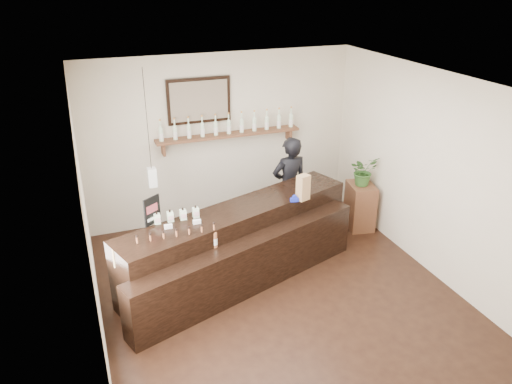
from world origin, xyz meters
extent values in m
plane|color=black|center=(0.00, 0.00, 0.00)|extent=(5.00, 5.00, 0.00)
plane|color=beige|center=(0.00, 2.50, 1.40)|extent=(4.50, 0.00, 4.50)
plane|color=beige|center=(0.00, -2.50, 1.40)|extent=(4.50, 0.00, 4.50)
plane|color=beige|center=(-2.25, 0.00, 1.40)|extent=(0.00, 5.00, 5.00)
plane|color=beige|center=(2.25, 0.00, 1.40)|extent=(0.00, 5.00, 5.00)
plane|color=white|center=(0.00, 0.00, 2.80)|extent=(5.00, 5.00, 0.00)
cube|color=#58311E|center=(0.10, 2.37, 1.50)|extent=(2.40, 0.25, 0.04)
cube|color=#58311E|center=(-0.98, 2.40, 1.38)|extent=(0.04, 0.20, 0.20)
cube|color=#58311E|center=(1.18, 2.40, 1.38)|extent=(0.04, 0.20, 0.20)
cube|color=black|center=(-0.35, 2.47, 2.08)|extent=(1.02, 0.04, 0.72)
cube|color=#403429|center=(-0.35, 2.44, 2.08)|extent=(0.92, 0.01, 0.62)
cube|color=white|center=(-1.30, 1.60, 1.25)|extent=(0.12, 0.12, 0.28)
cylinder|color=black|center=(-1.30, 1.60, 2.09)|extent=(0.01, 0.01, 1.41)
cylinder|color=#D9F5CD|center=(-1.00, 2.37, 1.62)|extent=(0.07, 0.07, 0.20)
cone|color=#D9F5CD|center=(-1.00, 2.37, 1.75)|extent=(0.07, 0.07, 0.05)
cylinder|color=#D9F5CD|center=(-1.00, 2.37, 1.81)|extent=(0.02, 0.02, 0.07)
cylinder|color=#D28C3E|center=(-1.00, 2.37, 1.86)|extent=(0.03, 0.03, 0.02)
cylinder|color=white|center=(-1.00, 2.37, 1.60)|extent=(0.07, 0.07, 0.09)
cylinder|color=#D9F5CD|center=(-0.78, 2.37, 1.62)|extent=(0.07, 0.07, 0.20)
cone|color=#D9F5CD|center=(-0.78, 2.37, 1.75)|extent=(0.07, 0.07, 0.05)
cylinder|color=#D9F5CD|center=(-0.78, 2.37, 1.81)|extent=(0.02, 0.02, 0.07)
cylinder|color=#D28C3E|center=(-0.78, 2.37, 1.86)|extent=(0.03, 0.03, 0.02)
cylinder|color=white|center=(-0.78, 2.37, 1.60)|extent=(0.07, 0.07, 0.09)
cylinder|color=#D9F5CD|center=(-0.56, 2.37, 1.62)|extent=(0.07, 0.07, 0.20)
cone|color=#D9F5CD|center=(-0.56, 2.37, 1.75)|extent=(0.07, 0.07, 0.05)
cylinder|color=#D9F5CD|center=(-0.56, 2.37, 1.81)|extent=(0.02, 0.02, 0.07)
cylinder|color=#D28C3E|center=(-0.56, 2.37, 1.86)|extent=(0.03, 0.03, 0.02)
cylinder|color=white|center=(-0.56, 2.37, 1.60)|extent=(0.07, 0.07, 0.09)
cylinder|color=#D9F5CD|center=(-0.34, 2.37, 1.62)|extent=(0.07, 0.07, 0.20)
cone|color=#D9F5CD|center=(-0.34, 2.37, 1.75)|extent=(0.07, 0.07, 0.05)
cylinder|color=#D9F5CD|center=(-0.34, 2.37, 1.81)|extent=(0.02, 0.02, 0.07)
cylinder|color=#D28C3E|center=(-0.34, 2.37, 1.86)|extent=(0.03, 0.03, 0.02)
cylinder|color=white|center=(-0.34, 2.37, 1.60)|extent=(0.07, 0.07, 0.09)
cylinder|color=#D9F5CD|center=(-0.12, 2.37, 1.62)|extent=(0.07, 0.07, 0.20)
cone|color=#D9F5CD|center=(-0.12, 2.37, 1.75)|extent=(0.07, 0.07, 0.05)
cylinder|color=#D9F5CD|center=(-0.12, 2.37, 1.81)|extent=(0.02, 0.02, 0.07)
cylinder|color=#D28C3E|center=(-0.12, 2.37, 1.86)|extent=(0.03, 0.03, 0.02)
cylinder|color=white|center=(-0.12, 2.37, 1.60)|extent=(0.07, 0.07, 0.09)
cylinder|color=#D9F5CD|center=(0.10, 2.37, 1.62)|extent=(0.07, 0.07, 0.20)
cone|color=#D9F5CD|center=(0.10, 2.37, 1.75)|extent=(0.07, 0.07, 0.05)
cylinder|color=#D9F5CD|center=(0.10, 2.37, 1.81)|extent=(0.02, 0.02, 0.07)
cylinder|color=#D28C3E|center=(0.10, 2.37, 1.86)|extent=(0.03, 0.03, 0.02)
cylinder|color=white|center=(0.10, 2.37, 1.60)|extent=(0.07, 0.07, 0.09)
cylinder|color=#D9F5CD|center=(0.32, 2.37, 1.62)|extent=(0.07, 0.07, 0.20)
cone|color=#D9F5CD|center=(0.32, 2.37, 1.75)|extent=(0.07, 0.07, 0.05)
cylinder|color=#D9F5CD|center=(0.32, 2.37, 1.81)|extent=(0.02, 0.02, 0.07)
cylinder|color=#D28C3E|center=(0.32, 2.37, 1.86)|extent=(0.03, 0.03, 0.02)
cylinder|color=white|center=(0.32, 2.37, 1.60)|extent=(0.07, 0.07, 0.09)
cylinder|color=#D9F5CD|center=(0.54, 2.37, 1.62)|extent=(0.07, 0.07, 0.20)
cone|color=#D9F5CD|center=(0.54, 2.37, 1.75)|extent=(0.07, 0.07, 0.05)
cylinder|color=#D9F5CD|center=(0.54, 2.37, 1.81)|extent=(0.02, 0.02, 0.07)
cylinder|color=#D28C3E|center=(0.54, 2.37, 1.86)|extent=(0.03, 0.03, 0.02)
cylinder|color=white|center=(0.54, 2.37, 1.60)|extent=(0.07, 0.07, 0.09)
cylinder|color=#D9F5CD|center=(0.76, 2.37, 1.62)|extent=(0.07, 0.07, 0.20)
cone|color=#D9F5CD|center=(0.76, 2.37, 1.75)|extent=(0.07, 0.07, 0.05)
cylinder|color=#D9F5CD|center=(0.76, 2.37, 1.81)|extent=(0.02, 0.02, 0.07)
cylinder|color=#D28C3E|center=(0.76, 2.37, 1.86)|extent=(0.03, 0.03, 0.02)
cylinder|color=white|center=(0.76, 2.37, 1.60)|extent=(0.07, 0.07, 0.09)
cylinder|color=#D9F5CD|center=(0.98, 2.37, 1.62)|extent=(0.07, 0.07, 0.20)
cone|color=#D9F5CD|center=(0.98, 2.37, 1.75)|extent=(0.07, 0.07, 0.05)
cylinder|color=#D9F5CD|center=(0.98, 2.37, 1.81)|extent=(0.02, 0.02, 0.07)
cylinder|color=#D28C3E|center=(0.98, 2.37, 1.86)|extent=(0.03, 0.03, 0.02)
cylinder|color=white|center=(0.98, 2.37, 1.60)|extent=(0.07, 0.07, 0.09)
cylinder|color=#D9F5CD|center=(1.20, 2.37, 1.62)|extent=(0.07, 0.07, 0.20)
cone|color=#D9F5CD|center=(1.20, 2.37, 1.75)|extent=(0.07, 0.07, 0.05)
cylinder|color=#D9F5CD|center=(1.20, 2.37, 1.81)|extent=(0.02, 0.02, 0.07)
cylinder|color=#D28C3E|center=(1.20, 2.37, 1.86)|extent=(0.03, 0.03, 0.02)
cylinder|color=white|center=(1.20, 2.37, 1.60)|extent=(0.07, 0.07, 0.09)
cube|color=black|center=(-0.32, 0.70, 0.50)|extent=(3.58, 1.77, 1.00)
cube|color=black|center=(-0.32, 0.23, 0.38)|extent=(3.47, 1.47, 0.76)
cube|color=white|center=(-1.31, 0.47, 1.02)|extent=(0.10, 0.04, 0.05)
cube|color=white|center=(-0.94, 0.47, 1.02)|extent=(0.10, 0.04, 0.05)
cube|color=#D3B881|center=(-1.97, 0.23, 0.82)|extent=(0.12, 0.12, 0.12)
cube|color=#D3B881|center=(-1.97, 0.23, 0.94)|extent=(0.12, 0.12, 0.12)
cube|color=#D9F5CD|center=(-1.42, 0.65, 1.07)|extent=(0.08, 0.08, 0.13)
cube|color=#D5A5A6|center=(-1.42, 0.60, 1.07)|extent=(0.07, 0.00, 0.06)
cylinder|color=black|center=(-1.42, 0.65, 1.15)|extent=(0.02, 0.02, 0.03)
cube|color=#D9F5CD|center=(-1.25, 0.65, 1.07)|extent=(0.08, 0.08, 0.13)
cube|color=#D5A5A6|center=(-1.25, 0.60, 1.07)|extent=(0.07, 0.00, 0.06)
cylinder|color=black|center=(-1.25, 0.65, 1.15)|extent=(0.02, 0.02, 0.03)
cube|color=#D9F5CD|center=(-1.08, 0.65, 1.07)|extent=(0.08, 0.08, 0.13)
cube|color=#D5A5A6|center=(-1.08, 0.60, 1.07)|extent=(0.07, 0.00, 0.06)
cylinder|color=black|center=(-1.08, 0.65, 1.15)|extent=(0.02, 0.02, 0.03)
cube|color=#D9F5CD|center=(-0.91, 0.65, 1.07)|extent=(0.08, 0.08, 0.13)
cube|color=#D5A5A6|center=(-0.91, 0.60, 1.07)|extent=(0.07, 0.00, 0.06)
cylinder|color=black|center=(-0.91, 0.65, 1.15)|extent=(0.02, 0.02, 0.03)
cylinder|color=#9E5835|center=(-1.73, 0.23, 0.86)|extent=(0.07, 0.07, 0.20)
cone|color=#9E5835|center=(-1.73, 0.23, 0.98)|extent=(0.07, 0.07, 0.05)
cylinder|color=#9E5835|center=(-1.73, 0.23, 1.04)|extent=(0.02, 0.02, 0.07)
cylinder|color=black|center=(-1.73, 0.23, 1.09)|extent=(0.03, 0.03, 0.02)
cylinder|color=white|center=(-1.73, 0.23, 0.84)|extent=(0.07, 0.07, 0.09)
cylinder|color=#9E5835|center=(-1.57, 0.23, 0.86)|extent=(0.07, 0.07, 0.20)
cone|color=#9E5835|center=(-1.57, 0.23, 0.98)|extent=(0.07, 0.07, 0.05)
cylinder|color=#9E5835|center=(-1.57, 0.23, 1.04)|extent=(0.02, 0.02, 0.07)
cylinder|color=black|center=(-1.57, 0.23, 1.09)|extent=(0.03, 0.03, 0.02)
cylinder|color=white|center=(-1.57, 0.23, 0.84)|extent=(0.07, 0.07, 0.09)
cylinder|color=#9E5835|center=(-1.42, 0.23, 0.86)|extent=(0.07, 0.07, 0.20)
cone|color=#9E5835|center=(-1.42, 0.23, 0.98)|extent=(0.07, 0.07, 0.05)
cylinder|color=#9E5835|center=(-1.42, 0.23, 1.04)|extent=(0.02, 0.02, 0.07)
cylinder|color=black|center=(-1.42, 0.23, 1.09)|extent=(0.03, 0.03, 0.02)
cylinder|color=white|center=(-1.42, 0.23, 0.84)|extent=(0.07, 0.07, 0.09)
cylinder|color=#9E5835|center=(-1.26, 0.23, 0.86)|extent=(0.07, 0.07, 0.20)
cone|color=#9E5835|center=(-1.26, 0.23, 0.98)|extent=(0.07, 0.07, 0.05)
cylinder|color=#9E5835|center=(-1.26, 0.23, 1.04)|extent=(0.02, 0.02, 0.07)
cylinder|color=black|center=(-1.26, 0.23, 1.09)|extent=(0.03, 0.03, 0.02)
cylinder|color=white|center=(-1.26, 0.23, 0.84)|extent=(0.07, 0.07, 0.09)
cylinder|color=#9E5835|center=(-1.10, 0.23, 0.86)|extent=(0.07, 0.07, 0.20)
cone|color=#9E5835|center=(-1.10, 0.23, 0.98)|extent=(0.07, 0.07, 0.05)
cylinder|color=#9E5835|center=(-1.10, 0.23, 1.04)|extent=(0.02, 0.02, 0.07)
cylinder|color=black|center=(-1.10, 0.23, 1.09)|extent=(0.03, 0.03, 0.02)
cylinder|color=white|center=(-1.10, 0.23, 0.84)|extent=(0.07, 0.07, 0.09)
cylinder|color=#9E5835|center=(-0.94, 0.23, 0.86)|extent=(0.07, 0.07, 0.20)
cone|color=#9E5835|center=(-0.94, 0.23, 0.98)|extent=(0.07, 0.07, 0.05)
cylinder|color=#9E5835|center=(-0.94, 0.23, 1.04)|extent=(0.02, 0.02, 0.07)
cylinder|color=black|center=(-0.94, 0.23, 1.09)|extent=(0.03, 0.03, 0.02)
cylinder|color=white|center=(-0.94, 0.23, 0.84)|extent=(0.07, 0.07, 0.09)
cylinder|color=#9E5835|center=(-0.79, 0.23, 0.86)|extent=(0.07, 0.07, 0.20)
cone|color=#9E5835|center=(-0.79, 0.23, 0.98)|extent=(0.07, 0.07, 0.05)
cylinder|color=#9E5835|center=(-0.79, 0.23, 1.04)|extent=(0.02, 0.02, 0.07)
cylinder|color=black|center=(-0.79, 0.23, 1.09)|extent=(0.03, 0.03, 0.02)
cylinder|color=white|center=(-0.79, 0.23, 0.84)|extent=(0.07, 0.07, 0.09)
cube|color=black|center=(-1.47, 0.67, 1.18)|extent=(0.23, 0.17, 0.37)
cube|color=#98373E|center=(-1.47, 0.66, 1.21)|extent=(0.16, 0.11, 0.11)
cube|color=white|center=(-1.47, 0.66, 1.08)|extent=(0.16, 0.11, 0.04)
cube|color=#A0714D|center=(0.63, 0.66, 1.18)|extent=(0.20, 0.17, 0.37)
cube|color=black|center=(0.63, 0.59, 1.13)|extent=(0.10, 0.04, 0.07)
cube|color=#1A28B6|center=(0.50, 0.64, 1.02)|extent=(0.12, 0.07, 0.05)
cylinder|color=#1A28B6|center=(0.50, 0.64, 1.07)|extent=(0.07, 0.04, 0.06)
cube|color=#58311E|center=(2.00, 1.28, 0.38)|extent=(0.48, 0.59, 0.77)
imported|color=#315C24|center=(2.00, 1.28, 1.01)|extent=(0.49, 0.44, 0.48)
imported|color=black|center=(0.83, 1.55, 0.92)|extent=(0.69, 0.47, 1.83)
camera|label=1|loc=(-2.21, -5.07, 3.97)|focal=35.00mm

